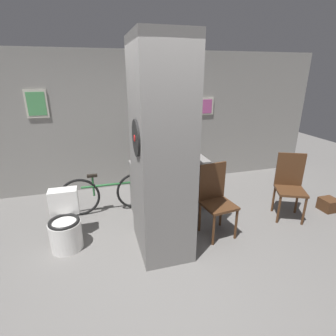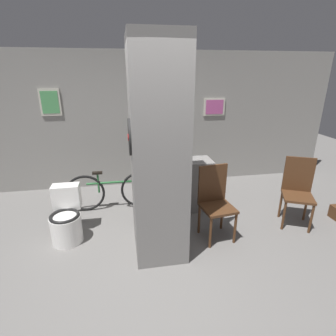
% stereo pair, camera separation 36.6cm
% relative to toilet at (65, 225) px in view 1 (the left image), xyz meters
% --- Properties ---
extents(ground_plane, '(14.00, 14.00, 0.00)m').
position_rel_toilet_xyz_m(ground_plane, '(1.18, -0.80, -0.30)').
color(ground_plane, slate).
extents(wall_back, '(8.00, 0.09, 2.60)m').
position_rel_toilet_xyz_m(wall_back, '(1.18, 1.82, 1.00)').
color(wall_back, gray).
rests_on(wall_back, ground_plane).
extents(pillar_center, '(0.66, 0.91, 2.60)m').
position_rel_toilet_xyz_m(pillar_center, '(1.23, -0.35, 1.00)').
color(pillar_center, gray).
rests_on(pillar_center, ground_plane).
extents(counter_shelf, '(1.27, 0.44, 0.86)m').
position_rel_toilet_xyz_m(counter_shelf, '(1.62, 0.57, 0.13)').
color(counter_shelf, gray).
rests_on(counter_shelf, ground_plane).
extents(toilet, '(0.41, 0.57, 0.73)m').
position_rel_toilet_xyz_m(toilet, '(0.00, 0.00, 0.00)').
color(toilet, white).
rests_on(toilet, ground_plane).
extents(chair_near_pillar, '(0.47, 0.47, 1.03)m').
position_rel_toilet_xyz_m(chair_near_pillar, '(2.04, -0.26, 0.26)').
color(chair_near_pillar, '#4C2D19').
rests_on(chair_near_pillar, ground_plane).
extents(chair_by_doorway, '(0.56, 0.56, 1.03)m').
position_rel_toilet_xyz_m(chair_by_doorway, '(3.38, -0.15, 0.26)').
color(chair_by_doorway, '#4C2D19').
rests_on(chair_by_doorway, ground_plane).
extents(bicycle, '(1.54, 0.42, 0.69)m').
position_rel_toilet_xyz_m(bicycle, '(0.62, 0.77, 0.03)').
color(bicycle, black).
rests_on(bicycle, ground_plane).
extents(bottle_tall, '(0.06, 0.06, 0.25)m').
position_rel_toilet_xyz_m(bottle_tall, '(1.39, 0.65, 0.65)').
color(bottle_tall, silver).
rests_on(bottle_tall, counter_shelf).
extents(floor_crate, '(0.26, 0.26, 0.21)m').
position_rel_toilet_xyz_m(floor_crate, '(4.19, -0.22, -0.20)').
color(floor_crate, '#4C2D19').
rests_on(floor_crate, ground_plane).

